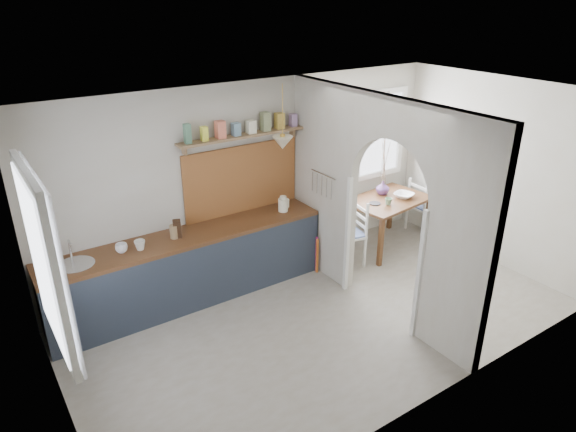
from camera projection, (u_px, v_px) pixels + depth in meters
floor at (326, 319)px, 6.15m from camera, size 5.80×3.20×0.01m
ceiling at (333, 101)px, 5.10m from camera, size 5.80×3.20×0.01m
walls at (329, 220)px, 5.62m from camera, size 5.81×3.21×2.60m
partition at (374, 193)px, 5.96m from camera, size 0.12×3.20×2.60m
kitchen_window at (42, 263)px, 4.01m from camera, size 0.10×1.16×1.50m
nook_window at (360, 138)px, 7.60m from camera, size 1.76×0.10×1.30m
counter at (190, 266)px, 6.39m from camera, size 3.50×0.60×0.90m
sink at (76, 265)px, 5.53m from camera, size 0.40×0.40×0.02m
backsplash at (242, 179)px, 6.69m from camera, size 1.65×0.03×0.90m
shelf at (244, 131)px, 6.36m from camera, size 1.75×0.20×0.21m
pendant_lamp at (283, 143)px, 6.34m from camera, size 0.26×0.26×0.16m
utensil_rail at (323, 174)px, 6.55m from camera, size 0.02×0.50×0.02m
dining_table at (386, 222)px, 7.76m from camera, size 1.33×0.97×0.77m
chair_left at (346, 233)px, 7.20m from camera, size 0.52×0.52×0.97m
chair_right at (424, 205)px, 8.25m from camera, size 0.42×0.42×0.88m
kettle at (283, 204)px, 6.82m from camera, size 0.20×0.18×0.21m
mug_a at (140, 245)px, 5.82m from camera, size 0.15×0.15×0.12m
mug_b at (121, 248)px, 5.76m from camera, size 0.16×0.16×0.11m
knife_block at (177, 229)px, 6.11m from camera, size 0.13×0.15×0.20m
jar at (174, 232)px, 6.09m from camera, size 0.13×0.13×0.17m
towel_magenta at (316, 254)px, 7.06m from camera, size 0.02×0.03×0.53m
towel_orange at (317, 256)px, 7.06m from camera, size 0.02×0.03×0.53m
bowl at (404, 195)px, 7.64m from camera, size 0.35×0.35×0.07m
table_cup at (388, 201)px, 7.38m from camera, size 0.11×0.11×0.10m
plate at (375, 203)px, 7.42m from camera, size 0.21×0.21×0.01m
vase at (383, 188)px, 7.74m from camera, size 0.21×0.21×0.21m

